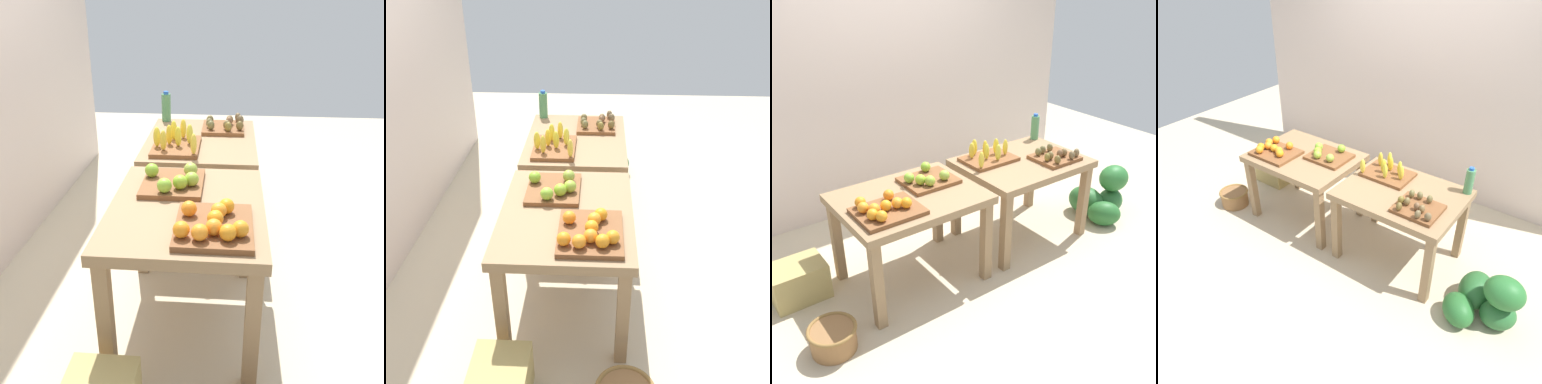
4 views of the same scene
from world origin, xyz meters
TOP-DOWN VIEW (x-y plane):
  - ground_plane at (0.00, 0.00)m, footprint 8.00×8.00m
  - display_table_left at (-0.56, 0.00)m, footprint 1.04×0.80m
  - display_table_right at (0.56, 0.00)m, footprint 1.04×0.80m
  - orange_bin at (-0.83, -0.15)m, footprint 0.44×0.36m
  - apple_bin at (-0.34, 0.09)m, footprint 0.40×0.34m
  - banana_crate at (0.31, 0.16)m, footprint 0.44×0.32m
  - kiwi_bin at (0.79, -0.17)m, footprint 0.36×0.32m
  - water_bottle at (1.02, 0.32)m, footprint 0.08×0.08m
  - watermelon_pile at (1.46, -0.22)m, footprint 0.63×0.64m

SIDE VIEW (x-z plane):
  - ground_plane at x=0.00m, z-range 0.00..0.00m
  - watermelon_pile at x=1.46m, z-range -0.06..0.43m
  - display_table_left at x=-0.56m, z-range 0.26..1.00m
  - display_table_right at x=0.56m, z-range 0.26..1.00m
  - kiwi_bin at x=0.79m, z-range 0.72..0.82m
  - apple_bin at x=-0.34m, z-range 0.72..0.83m
  - orange_bin at x=-0.83m, z-range 0.72..0.83m
  - banana_crate at x=0.31m, z-range 0.70..0.87m
  - water_bottle at x=1.02m, z-range 0.73..0.97m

